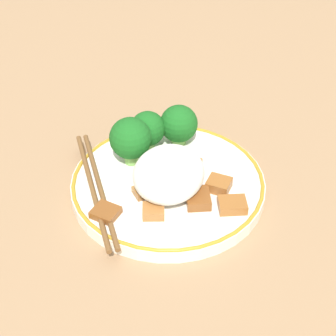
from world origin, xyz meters
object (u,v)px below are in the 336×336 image
object	(u,v)px
broccoli_back_center	(148,129)
chopsticks	(96,188)
plate	(168,184)
broccoli_back_left	(179,124)
broccoli_back_right	(130,139)

from	to	relation	value
broccoli_back_center	chopsticks	bearing A→B (deg)	82.42
plate	chopsticks	world-z (taller)	chopsticks
plate	chopsticks	size ratio (longest dim) A/B	1.45
broccoli_back_left	chopsticks	distance (m)	0.14
broccoli_back_right	chopsticks	size ratio (longest dim) A/B	0.39
chopsticks	broccoli_back_right	bearing A→B (deg)	-99.18
plate	broccoli_back_left	world-z (taller)	broccoli_back_left
broccoli_back_right	chopsticks	world-z (taller)	broccoli_back_right
broccoli_back_center	plate	bearing A→B (deg)	138.80
plate	broccoli_back_right	xyz separation A→B (m)	(0.06, -0.01, 0.04)
broccoli_back_left	chopsticks	world-z (taller)	broccoli_back_left
broccoli_back_right	chopsticks	distance (m)	0.07
plate	broccoli_back_right	bearing A→B (deg)	-10.39
plate	broccoli_back_right	world-z (taller)	broccoli_back_right
broccoli_back_left	broccoli_back_center	world-z (taller)	broccoli_back_left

